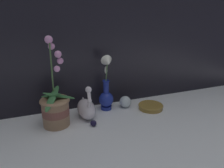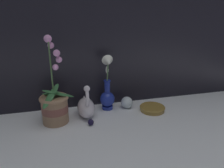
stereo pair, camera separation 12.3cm
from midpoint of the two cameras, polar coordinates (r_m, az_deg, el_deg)
name	(u,v)px [view 2 (the right image)]	position (r m, az deg, el deg)	size (l,w,h in m)	color
ground_plane	(113,127)	(1.17, 3.28, -11.16)	(2.80, 2.80, 0.00)	white
window_backdrop	(99,6)	(1.31, -0.56, 19.67)	(2.80, 0.03, 1.20)	black
orchid_potted_plant	(55,105)	(1.19, -11.92, -5.45)	(0.18, 0.19, 0.47)	#9E7556
swan_figurine	(86,107)	(1.26, -4.02, -5.97)	(0.10, 0.20, 0.21)	white
blue_vase	(107,92)	(1.31, 1.49, -2.14)	(0.09, 0.11, 0.34)	navy
glass_sphere	(127,102)	(1.36, 6.47, -4.84)	(0.07, 0.07, 0.07)	silver
amber_dish	(152,108)	(1.36, 13.05, -6.20)	(0.15, 0.15, 0.03)	olive
glass_bauble	(91,122)	(1.17, -2.56, -10.02)	(0.03, 0.03, 0.03)	#191433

